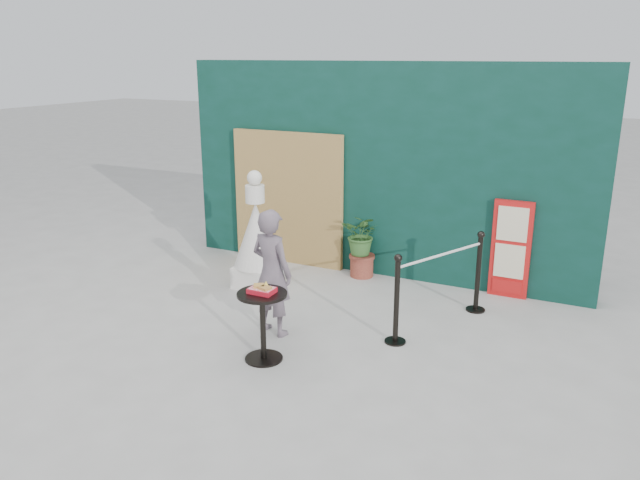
{
  "coord_description": "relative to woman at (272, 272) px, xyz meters",
  "views": [
    {
      "loc": [
        3.09,
        -5.06,
        3.09
      ],
      "look_at": [
        0.0,
        1.2,
        1.0
      ],
      "focal_mm": 35.0,
      "sensor_mm": 36.0,
      "label": 1
    }
  ],
  "objects": [
    {
      "name": "cafe_table",
      "position": [
        0.25,
        -0.62,
        -0.23
      ],
      "size": [
        0.52,
        0.52,
        0.75
      ],
      "color": "black",
      "rests_on": "ground"
    },
    {
      "name": "bamboo_fence",
      "position": [
        -1.08,
        2.32,
        0.27
      ],
      "size": [
        1.8,
        0.08,
        2.0
      ],
      "primitive_type": "cube",
      "color": "tan",
      "rests_on": "ground"
    },
    {
      "name": "woman",
      "position": [
        0.0,
        0.0,
        0.0
      ],
      "size": [
        0.59,
        0.45,
        1.46
      ],
      "primitive_type": "imported",
      "rotation": [
        0.0,
        0.0,
        2.95
      ],
      "color": "slate",
      "rests_on": "ground"
    },
    {
      "name": "stanchion_barrier",
      "position": [
        1.66,
        1.02,
        -0.24
      ],
      "size": [
        0.84,
        1.54,
        1.03
      ],
      "color": "black",
      "rests_on": "ground"
    },
    {
      "name": "planter",
      "position": [
        0.19,
        2.21,
        -0.19
      ],
      "size": [
        0.55,
        0.47,
        0.93
      ],
      "color": "brown",
      "rests_on": "ground"
    },
    {
      "name": "ground",
      "position": [
        0.32,
        -0.62,
        -0.73
      ],
      "size": [
        60.0,
        60.0,
        0.0
      ],
      "primitive_type": "plane",
      "color": "#ADAAA5",
      "rests_on": "ground"
    },
    {
      "name": "statue",
      "position": [
        -0.95,
        1.21,
        -0.07
      ],
      "size": [
        0.63,
        0.63,
        1.62
      ],
      "color": "silver",
      "rests_on": "ground"
    },
    {
      "name": "food_basket",
      "position": [
        0.25,
        -0.62,
        0.05
      ],
      "size": [
        0.26,
        0.19,
        0.11
      ],
      "color": "red",
      "rests_on": "cafe_table"
    },
    {
      "name": "back_wall",
      "position": [
        0.32,
        2.53,
        0.77
      ],
      "size": [
        6.0,
        0.3,
        3.0
      ],
      "primitive_type": "cube",
      "color": "#0A2F24",
      "rests_on": "ground"
    },
    {
      "name": "menu_board",
      "position": [
        2.22,
        2.33,
        -0.08
      ],
      "size": [
        0.5,
        0.07,
        1.3
      ],
      "color": "red",
      "rests_on": "ground"
    }
  ]
}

